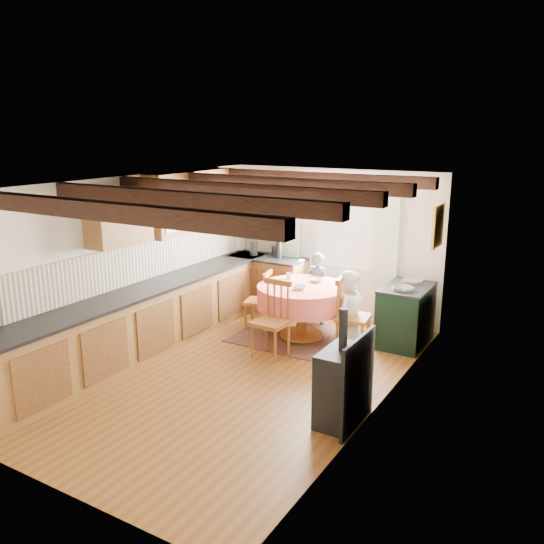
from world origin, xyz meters
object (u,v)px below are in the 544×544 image
Objects in this scene: cast_iron_stove at (342,367)px; child_far at (318,288)px; chair_near at (270,320)px; chair_right at (353,315)px; dining_table at (302,312)px; child_right at (349,310)px; cup at (289,276)px; aga_range at (406,315)px; chair_left at (258,299)px.

cast_iron_stove is 1.09× the size of child_far.
chair_right is at bearing 42.43° from chair_near.
chair_near is (-0.04, -0.84, 0.13)m from dining_table.
child_right is 11.94× the size of cup.
cast_iron_stove is at bearing -169.18° from chair_right.
chair_near reaches higher than aga_range.
chair_left reaches higher than aga_range.
child_right is at bearing 43.90° from chair_right.
chair_right is 1.22m from child_far.
aga_range is 1.81m from cup.
chair_near is at bearing 26.66° from chair_left.
dining_table is 0.72m from child_far.
cup is at bearing -170.51° from aga_range.
dining_table is 0.81m from chair_left.
cast_iron_stove is (0.65, -1.88, 0.10)m from chair_right.
dining_table is at bearing 111.27° from child_far.
aga_range is at bearing 9.49° from cup.
aga_range is 0.75× the size of cast_iron_stove.
chair_left is 1.65m from chair_right.
child_far is 12.21× the size of cup.
child_right reaches higher than dining_table.
aga_range is 0.84× the size of child_right.
cast_iron_stove is at bearing -87.50° from aga_range.
dining_table is at bearing 75.28° from chair_right.
child_far is (-0.09, 0.69, 0.18)m from dining_table.
chair_near is 0.83× the size of cast_iron_stove.
chair_right is (0.84, -0.10, 0.13)m from dining_table.
cast_iron_stove is at bearing -34.22° from chair_near.
cast_iron_stove is 13.27× the size of cup.
cup is at bearing 108.44° from chair_near.
chair_right is (1.64, -0.16, 0.08)m from chair_left.
chair_near is 1.99m from aga_range.
chair_right is 0.94× the size of child_right.
dining_table is 1.05× the size of cast_iron_stove.
chair_near is at bearing -93.01° from dining_table.
cast_iron_stove is (2.29, -2.03, 0.18)m from chair_left.
cup reaches higher than dining_table.
aga_range is at bearing 21.70° from dining_table.
child_far is at bearing 50.29° from child_right.
cast_iron_stove reaches higher than child_right.
cast_iron_stove reaches higher than child_far.
dining_table is at bearing 72.18° from chair_left.
child_far is 1.09m from child_right.
chair_left is at bearing 55.57° from child_far.
cup is (-1.20, 0.35, 0.31)m from chair_right.
chair_near is 1.53m from child_far.
dining_table is 2.48m from cast_iron_stove.
child_far is at bearing 174.30° from aga_range.
chair_left is 0.96m from child_far.
child_right is (0.83, -0.71, -0.01)m from child_far.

